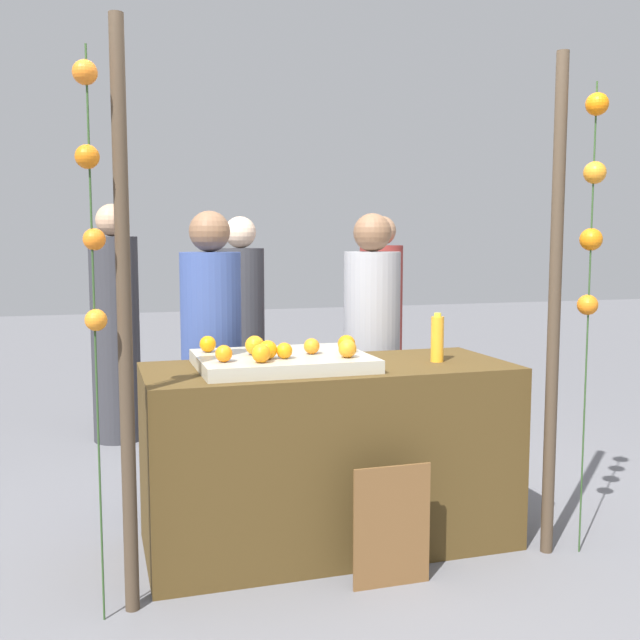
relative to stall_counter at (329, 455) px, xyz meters
The scene contains 23 objects.
ground_plane 0.43m from the stall_counter, ahead, with size 24.00×24.00×0.00m, color slate.
stall_counter is the anchor object (origin of this frame).
orange_tray 0.52m from the stall_counter, behind, with size 0.78×0.61×0.06m, color #B2AD99.
orange_0 0.64m from the stall_counter, behind, with size 0.09×0.09×0.09m, color orange.
orange_1 0.56m from the stall_counter, 78.77° to the right, with size 0.08×0.08×0.08m, color orange.
orange_2 0.78m from the stall_counter, 161.16° to the left, with size 0.08×0.08×0.08m, color orange.
orange_3 0.60m from the stall_counter, 155.66° to the right, with size 0.07×0.07×0.07m, color orange.
orange_4 0.75m from the stall_counter, 166.65° to the right, with size 0.08×0.08×0.08m, color orange.
orange_5 0.68m from the stall_counter, 153.11° to the right, with size 0.08×0.08×0.08m, color orange.
orange_6 0.54m from the stall_counter, 12.26° to the right, with size 0.08×0.08×0.08m, color orange.
orange_7 0.63m from the stall_counter, 162.44° to the right, with size 0.09×0.09×0.09m, color orange.
orange_8 0.54m from the stall_counter, behind, with size 0.07×0.07×0.07m, color orange.
juice_bottle 0.77m from the stall_counter, ahead, with size 0.06×0.06×0.24m.
chalkboard_sign 0.55m from the stall_counter, 77.39° to the right, with size 0.34×0.03×0.53m.
vendor_left 0.85m from the stall_counter, 125.58° to the left, with size 0.32×0.32×1.61m.
vendor_right 0.86m from the stall_counter, 54.67° to the left, with size 0.32×0.32×1.61m.
crowd_person_0 2.43m from the stall_counter, 112.31° to the left, with size 0.34×0.34×1.71m.
crowd_person_1 1.81m from the stall_counter, 92.45° to the left, with size 0.32×0.32×1.62m.
crowd_person_2 2.27m from the stall_counter, 62.17° to the left, with size 0.33×0.33×1.64m.
canopy_post_left 1.25m from the stall_counter, 157.04° to the right, with size 0.06×0.06×2.28m, color #473828.
canopy_post_right 1.25m from the stall_counter, 22.96° to the right, with size 0.06×0.06×2.28m, color #473828.
garland_strand_left 1.65m from the stall_counter, 156.82° to the right, with size 0.10×0.10×2.15m.
garland_strand_right 1.67m from the stall_counter, 22.10° to the right, with size 0.11×0.12×2.15m.
Camera 1 is at (-1.05, -3.31, 1.46)m, focal length 41.79 mm.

